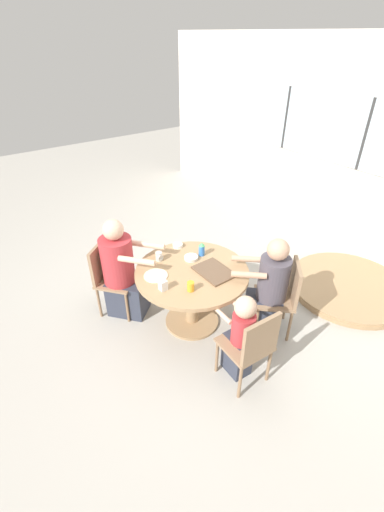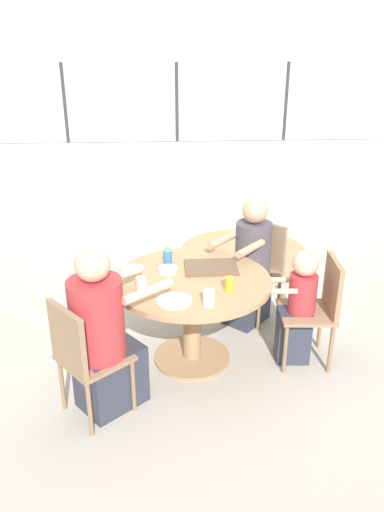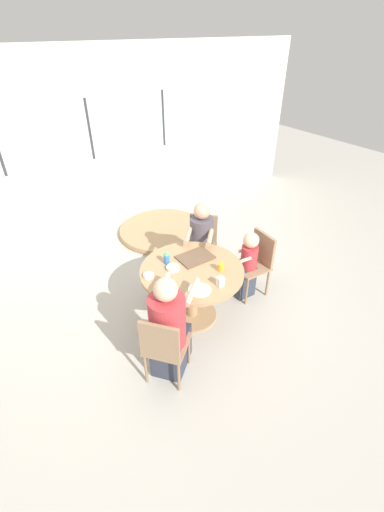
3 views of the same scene
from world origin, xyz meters
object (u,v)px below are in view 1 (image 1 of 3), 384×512
(person_toddler, at_px, (240,338))
(milk_carton_small, at_px, (163,285))
(person_man_blue_shirt, at_px, (122,274))
(juice_glass, at_px, (191,286))
(chair_for_woman_green_shirt, at_px, (284,293))
(coffee_mug, at_px, (159,256))
(bowl_cereal, at_px, (178,245))
(chair_for_toddler, at_px, (252,344))
(bowl_white_shallow, at_px, (191,258))
(sippy_cup, at_px, (202,249))
(folded_table_stack, at_px, (348,286))
(chair_for_man_blue_shirt, at_px, (109,273))
(person_woman_green_shirt, at_px, (268,291))

(person_toddler, xyz_separation_m, milk_carton_small, (-0.72, -0.35, 0.31))
(person_man_blue_shirt, xyz_separation_m, juice_glass, (0.86, 0.30, 0.23))
(chair_for_woman_green_shirt, height_order, juice_glass, chair_for_woman_green_shirt)
(coffee_mug, relative_size, bowl_cereal, 0.88)
(chair_for_woman_green_shirt, distance_m, chair_for_toddler, 0.82)
(person_toddler, bearing_deg, person_man_blue_shirt, 111.50)
(person_man_blue_shirt, bearing_deg, bowl_white_shallow, 105.59)
(person_man_blue_shirt, bearing_deg, sippy_cup, 110.62)
(chair_for_woman_green_shirt, distance_m, milk_carton_small, 1.27)
(chair_for_toddler, bearing_deg, folded_table_stack, 10.49)
(chair_for_woman_green_shirt, xyz_separation_m, bowl_cereal, (-1.13, -0.56, 0.22))
(chair_for_woman_green_shirt, bearing_deg, folded_table_stack, -50.05)
(milk_carton_small, xyz_separation_m, folded_table_stack, (0.64, 2.36, -0.72))
(sippy_cup, xyz_separation_m, bowl_white_shallow, (-0.00, -0.14, -0.06))
(person_man_blue_shirt, bearing_deg, coffee_mug, 104.38)
(chair_for_man_blue_shirt, xyz_separation_m, person_toddler, (1.55, 0.56, -0.06))
(milk_carton_small, bearing_deg, bowl_white_shallow, 116.36)
(person_man_blue_shirt, bearing_deg, chair_for_man_blue_shirt, -90.00)
(person_woman_green_shirt, distance_m, bowl_white_shallow, 0.88)
(bowl_cereal, bearing_deg, bowl_white_shallow, -5.24)
(chair_for_man_blue_shirt, xyz_separation_m, chair_for_toddler, (1.70, 0.55, 0.00))
(sippy_cup, distance_m, milk_carton_small, 0.71)
(chair_for_man_blue_shirt, relative_size, chair_for_toddler, 1.00)
(coffee_mug, bearing_deg, chair_for_woman_green_shirt, 40.35)
(folded_table_stack, bearing_deg, chair_for_toddler, -83.39)
(person_toddler, bearing_deg, bowl_cereal, 84.89)
(juice_glass, height_order, milk_carton_small, milk_carton_small)
(person_toddler, relative_size, milk_carton_small, 8.82)
(sippy_cup, height_order, bowl_cereal, sippy_cup)
(bowl_cereal, bearing_deg, folded_table_stack, 56.45)
(coffee_mug, relative_size, folded_table_stack, 0.07)
(coffee_mug, relative_size, juice_glass, 1.04)
(folded_table_stack, bearing_deg, bowl_cereal, -123.55)
(person_woman_green_shirt, relative_size, person_toddler, 1.21)
(chair_for_man_blue_shirt, height_order, bowl_cereal, chair_for_man_blue_shirt)
(person_toddler, height_order, milk_carton_small, person_toddler)
(milk_carton_small, bearing_deg, person_toddler, 25.88)
(chair_for_woman_green_shirt, height_order, person_woman_green_shirt, person_woman_green_shirt)
(person_toddler, bearing_deg, person_woman_green_shirt, 26.11)
(bowl_white_shallow, xyz_separation_m, bowl_cereal, (-0.30, 0.03, 0.00))
(sippy_cup, xyz_separation_m, bowl_cereal, (-0.30, -0.11, -0.06))
(chair_for_man_blue_shirt, relative_size, juice_glass, 8.94)
(chair_for_woman_green_shirt, xyz_separation_m, person_woman_green_shirt, (-0.11, -0.12, 0.00))
(bowl_cereal, bearing_deg, chair_for_man_blue_shirt, -109.67)
(person_woman_green_shirt, distance_m, coffee_mug, 1.20)
(chair_for_toddler, xyz_separation_m, sippy_cup, (-1.13, 0.33, 0.28))
(chair_for_toddler, bearing_deg, chair_for_woman_green_shirt, 25.39)
(chair_for_woman_green_shirt, height_order, coffee_mug, chair_for_woman_green_shirt)
(sippy_cup, bearing_deg, person_woman_green_shirt, 24.15)
(chair_for_toddler, relative_size, sippy_cup, 5.49)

